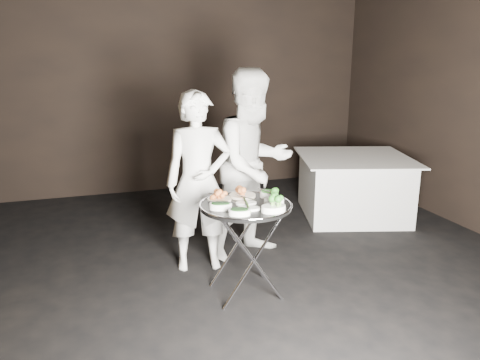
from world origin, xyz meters
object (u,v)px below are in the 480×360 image
object	(u,v)px
serving_tray	(246,205)
waiter_right	(254,165)
waiter_left	(198,182)
dining_table	(353,186)
tray_stand	(246,245)

from	to	relation	value
serving_tray	waiter_right	xyz separation A→B (m)	(0.34, 0.77, 0.14)
serving_tray	waiter_left	distance (m)	0.68
waiter_left	dining_table	bearing A→B (deg)	28.04
dining_table	serving_tray	bearing A→B (deg)	-142.09
serving_tray	dining_table	distance (m)	2.46
tray_stand	serving_tray	world-z (taller)	serving_tray
serving_tray	dining_table	bearing A→B (deg)	37.91
tray_stand	waiter_right	distance (m)	0.97
waiter_right	dining_table	xyz separation A→B (m)	(1.57, 0.73, -0.54)
waiter_left	waiter_right	bearing A→B (deg)	18.79
waiter_right	serving_tray	bearing A→B (deg)	-131.32
serving_tray	waiter_left	xyz separation A→B (m)	(-0.24, 0.64, 0.05)
waiter_left	dining_table	distance (m)	2.36
waiter_right	dining_table	bearing A→B (deg)	7.62
tray_stand	waiter_left	size ratio (longest dim) A/B	0.46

